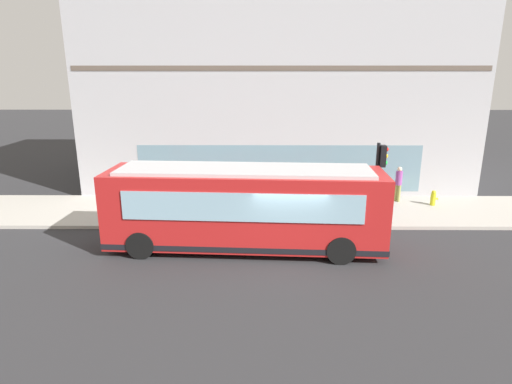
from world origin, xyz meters
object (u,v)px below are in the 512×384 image
pedestrian_by_light_pole (399,182)px  newspaper_vending_box (354,191)px  fire_hydrant (433,198)px  pedestrian_near_building_entrance (384,189)px  pedestrian_walking_along_curb (320,192)px  city_bus_nearside (245,208)px  traffic_light_near_corner (380,168)px  pedestrian_near_hydrant (204,191)px

pedestrian_by_light_pole → newspaper_vending_box: 2.20m
newspaper_vending_box → fire_hydrant: bearing=-104.0°
pedestrian_by_light_pole → fire_hydrant: bearing=-112.1°
pedestrian_near_building_entrance → newspaper_vending_box: pedestrian_near_building_entrance is taller
fire_hydrant → pedestrian_walking_along_curb: bearing=100.7°
pedestrian_walking_along_curb → city_bus_nearside: bearing=138.9°
traffic_light_near_corner → pedestrian_near_building_entrance: 2.46m
traffic_light_near_corner → fire_hydrant: bearing=-54.8°
traffic_light_near_corner → fire_hydrant: 4.60m
traffic_light_near_corner → pedestrian_by_light_pole: bearing=-31.5°
newspaper_vending_box → pedestrian_near_hydrant: bearing=104.2°
fire_hydrant → newspaper_vending_box: bearing=76.0°
pedestrian_near_hydrant → pedestrian_by_light_pole: bearing=-80.6°
pedestrian_near_building_entrance → newspaper_vending_box: (1.45, 1.07, -0.52)m
pedestrian_near_hydrant → newspaper_vending_box: pedestrian_near_hydrant is taller
traffic_light_near_corner → pedestrian_walking_along_curb: bearing=59.5°
pedestrian_by_light_pole → pedestrian_near_building_entrance: bearing=138.3°
pedestrian_walking_along_curb → pedestrian_by_light_pole: 4.43m
newspaper_vending_box → traffic_light_near_corner: bearing=-175.4°
fire_hydrant → newspaper_vending_box: newspaper_vending_box is taller
city_bus_nearside → newspaper_vending_box: 7.89m
city_bus_nearside → pedestrian_near_hydrant: city_bus_nearside is taller
traffic_light_near_corner → fire_hydrant: (2.39, -3.38, -2.03)m
fire_hydrant → pedestrian_near_hydrant: size_ratio=0.45×
pedestrian_walking_along_curb → traffic_light_near_corner: bearing=-120.5°
pedestrian_near_hydrant → pedestrian_walking_along_curb: 5.32m
pedestrian_near_building_entrance → city_bus_nearside: bearing=124.1°
city_bus_nearside → pedestrian_near_building_entrance: size_ratio=6.00×
city_bus_nearside → pedestrian_near_hydrant: size_ratio=6.25×
city_bus_nearside → pedestrian_by_light_pole: (5.48, -7.41, -0.39)m
city_bus_nearside → traffic_light_near_corner: size_ratio=2.97×
traffic_light_near_corner → pedestrian_near_hydrant: 7.84m
newspaper_vending_box → pedestrian_walking_along_curb: bearing=134.7°
pedestrian_by_light_pole → newspaper_vending_box: size_ratio=1.95×
pedestrian_near_building_entrance → newspaper_vending_box: 1.88m
newspaper_vending_box → pedestrian_near_building_entrance: bearing=-143.7°
traffic_light_near_corner → pedestrian_near_hydrant: traffic_light_near_corner is taller
city_bus_nearside → pedestrian_by_light_pole: size_ratio=5.79×
traffic_light_near_corner → pedestrian_near_building_entrance: bearing=-23.7°
pedestrian_by_light_pole → traffic_light_near_corner: bearing=148.5°
traffic_light_near_corner → newspaper_vending_box: (3.30, 0.26, -1.93)m
pedestrian_walking_along_curb → pedestrian_by_light_pole: pedestrian_by_light_pole is taller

